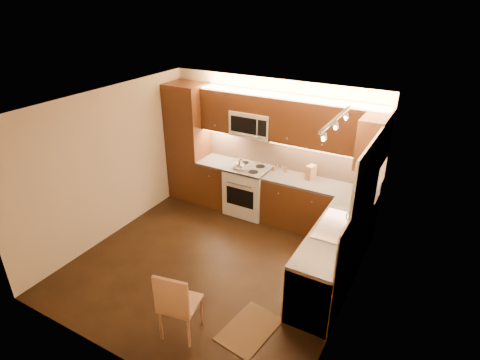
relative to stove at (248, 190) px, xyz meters
The scene contains 37 objects.
floor 1.76m from the stove, 79.85° to the right, with size 4.00×4.00×0.01m, color black.
ceiling 2.66m from the stove, 79.85° to the right, with size 4.00×4.00×0.01m, color beige.
wall_back 0.91m from the stove, 47.29° to the left, with size 4.00×0.01×2.50m, color beige.
wall_front 3.77m from the stove, 85.33° to the right, with size 4.00×0.01×2.50m, color beige.
wall_left 2.51m from the stove, 135.42° to the right, with size 0.01×4.00×2.50m, color beige.
wall_right 2.95m from the stove, 36.06° to the right, with size 0.01×4.00×2.50m, color beige.
pantry 1.52m from the stove, behind, with size 0.70×0.60×2.30m, color #45250E.
base_cab_back_left 0.69m from the stove, behind, with size 0.62×0.60×0.86m, color #45250E.
counter_back_left 0.81m from the stove, behind, with size 0.62×0.60×0.04m, color #3B3936.
base_cab_back_right 1.34m from the stove, ahead, with size 1.92×0.60×0.86m, color #45250E.
counter_back_right 1.40m from the stove, ahead, with size 1.92×0.60×0.04m, color #3B3936.
base_cab_right 2.37m from the stove, 32.52° to the right, with size 0.60×2.00×0.86m, color #45250E.
counter_right 2.41m from the stove, 32.52° to the right, with size 0.60×2.00×0.04m, color #3B3936.
dishwasher 2.81m from the stove, 44.64° to the right, with size 0.58×0.60×0.84m, color silver.
backsplash_back 1.03m from the stove, 25.86° to the left, with size 3.30×0.02×0.60m, color tan.
backsplash_right 2.72m from the stove, 29.11° to the right, with size 0.02×2.00×0.60m, color tan.
upper_cab_back_left 1.58m from the stove, 167.74° to the left, with size 0.62×0.35×0.75m, color #45250E.
upper_cab_back_right 1.95m from the stove, ahead, with size 1.92×0.35×0.75m, color #45250E.
upper_cab_bridge 1.64m from the stove, 90.00° to the left, with size 0.76×0.35×0.31m, color #45250E.
upper_cab_right_corner 2.57m from the stove, ahead, with size 0.35×0.50×0.75m, color #45250E.
stove is the anchor object (origin of this frame).
microwave 1.27m from the stove, 90.00° to the left, with size 0.76×0.38×0.44m, color silver, non-canonical shape.
window_frame 2.79m from the stove, 26.21° to the right, with size 0.03×1.44×1.24m, color silver.
window_blinds 2.77m from the stove, 26.41° to the right, with size 0.02×1.36×1.16m, color silver.
sink 2.35m from the stove, 29.36° to the right, with size 0.52×0.86×0.15m, color silver, non-canonical shape.
faucet 2.52m from the stove, 27.30° to the right, with size 0.20×0.04×0.30m, color silver, non-canonical shape.
track_light_bar 3.01m from the stove, 34.57° to the right, with size 0.04×1.20×0.03m, color silver.
kettle 0.60m from the stove, 116.48° to the right, with size 0.19×0.19×0.22m, color silver, non-canonical shape.
toaster_oven 2.18m from the stove, ahead, with size 0.42×0.32×0.25m, color silver.
knife_block 1.27m from the stove, ahead, with size 0.11×0.18×0.25m, color #AB754D.
spice_jar_a 0.79m from the stove, 22.23° to the left, with size 0.04×0.04×0.09m, color silver.
spice_jar_b 0.84m from the stove, 15.10° to the left, with size 0.05×0.05×0.09m, color brown.
spice_jar_c 0.73m from the stove, 26.43° to the left, with size 0.04×0.04×0.10m, color silver.
spice_jar_d 0.67m from the stove, 18.54° to the left, with size 0.05×0.05×0.08m, color #A15D30.
soap_bottle 2.35m from the stove, 11.71° to the right, with size 0.09×0.09×0.20m, color white.
rug 2.97m from the stove, 61.47° to the right, with size 0.54×0.81×0.01m, color black.
dining_chair 3.08m from the stove, 77.21° to the right, with size 0.43×0.43×0.97m, color #AB754D, non-canonical shape.
Camera 1 is at (2.76, -4.10, 3.85)m, focal length 29.38 mm.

